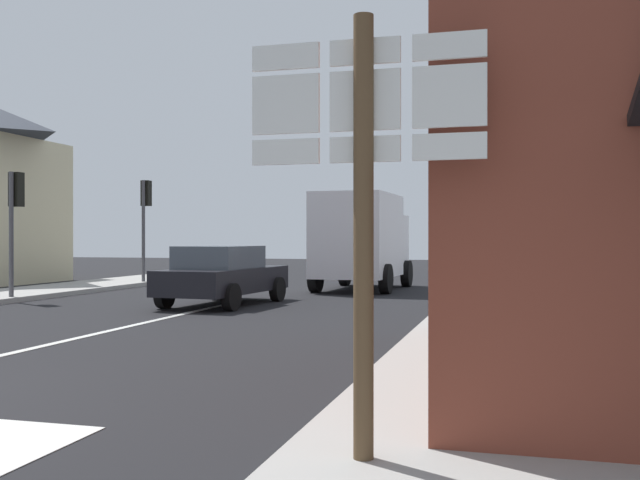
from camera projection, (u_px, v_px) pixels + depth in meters
name	position (u px, v px, depth m)	size (l,w,h in m)	color
ground_plane	(204.00, 309.00, 16.75)	(80.00, 80.00, 0.00)	black
sidewalk_right	(498.00, 326.00, 13.06)	(2.71, 44.00, 0.14)	#9E9B96
lane_centre_stripe	(111.00, 330.00, 12.89)	(0.16, 12.00, 0.01)	silver
sedan_far	(223.00, 274.00, 17.86)	(2.22, 4.32, 1.47)	black
delivery_truck	(362.00, 239.00, 23.14)	(2.64, 5.08, 3.05)	silver
route_sign_post	(364.00, 189.00, 4.97)	(1.66, 0.14, 3.20)	brown
traffic_light_near_right	(450.00, 188.00, 15.49)	(0.30, 0.49, 3.72)	#47474C
traffic_light_near_left	(15.00, 206.00, 18.81)	(0.30, 0.49, 3.39)	#47474C
traffic_light_far_left	(145.00, 208.00, 25.45)	(0.30, 0.49, 3.71)	#47474C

